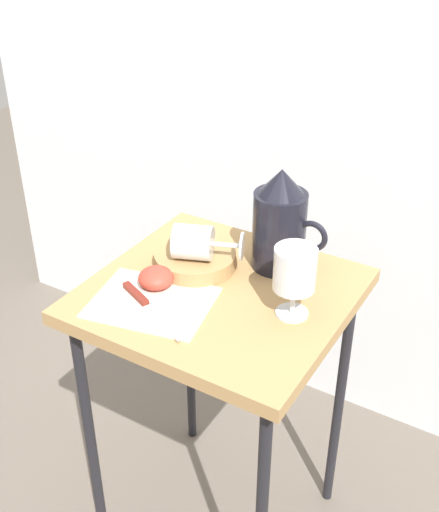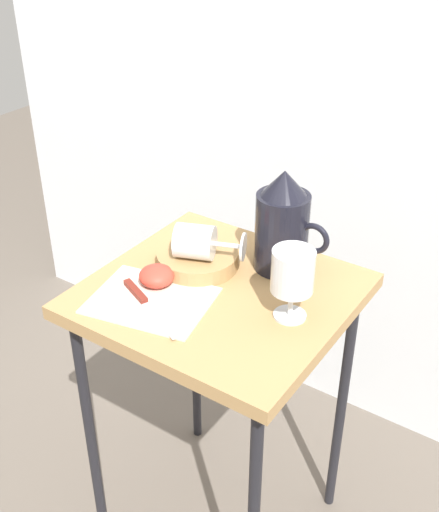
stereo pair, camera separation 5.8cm
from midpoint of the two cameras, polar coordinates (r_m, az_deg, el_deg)
curtain_drape at (r=1.65m, az=13.16°, el=18.02°), size 2.40×0.03×2.20m
table at (r=1.36m, az=1.22°, el=-5.72°), size 0.51×0.49×0.72m
linen_napkin at (r=1.28m, az=-4.80°, el=-3.95°), size 0.26×0.23×0.00m
basket_tray at (r=1.38m, az=-0.76°, el=-0.28°), size 0.17×0.17×0.03m
pitcher at (r=1.35m, az=6.80°, el=2.30°), size 0.16×0.11×0.22m
wine_glass_upright at (r=1.20m, az=7.94°, el=-1.60°), size 0.08×0.08×0.15m
wine_glass_tipped_near at (r=1.33m, az=-0.75°, el=1.25°), size 0.16×0.12×0.07m
apple_half_left at (r=1.31m, az=-4.34°, el=-1.79°), size 0.07×0.07×0.04m
knife at (r=1.27m, az=-5.53°, el=-3.89°), size 0.20×0.10×0.01m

